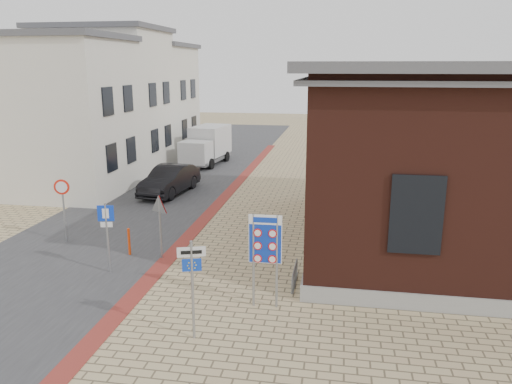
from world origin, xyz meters
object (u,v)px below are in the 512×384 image
Objects in this scene: parking_sign at (107,226)px; bollard at (129,242)px; box_truck at (207,145)px; sedan at (170,180)px; border_sign at (265,241)px; essen_sign at (192,274)px.

parking_sign reaches higher than bollard.
box_truck reaches higher than bollard.
sedan is 13.95m from border_sign.
sedan is 0.89× the size of box_truck.
sedan is 10.64m from parking_sign.
border_sign is at bearing 35.02° from essen_sign.
essen_sign reaches higher than bollard.
essen_sign reaches higher than sedan.
border_sign is at bearing -27.69° from parking_sign.
parking_sign is at bearing -74.03° from sedan.
box_truck is 18.99m from parking_sign.
box_truck is 2.00× the size of essen_sign.
sedan is at bearing 93.53° from essen_sign.
bollard is at bearing 109.77° from essen_sign.
parking_sign is (-5.46, 1.50, -0.34)m from border_sign.
bollard is (1.56, -8.89, -0.25)m from sedan.
border_sign is 2.51m from essen_sign.
border_sign is 2.70× the size of bollard.
bollard is at bearing 77.66° from parking_sign.
parking_sign is 2.36× the size of bollard.
essen_sign is 1.08× the size of parking_sign.
border_sign is 6.45m from bollard.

